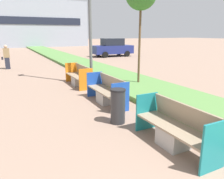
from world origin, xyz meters
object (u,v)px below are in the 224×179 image
object	(u,v)px
bench_teal_frame	(175,130)
litter_bin	(118,106)
parked_car_distant	(112,48)
bench_orange_frame	(79,77)
pedestrian_walking	(7,57)
bench_blue_frame	(107,93)

from	to	relation	value
bench_teal_frame	litter_bin	distance (m)	1.75
parked_car_distant	bench_teal_frame	bearing A→B (deg)	-110.71
bench_orange_frame	pedestrian_walking	xyz separation A→B (m)	(-2.82, 6.82, 0.45)
bench_teal_frame	litter_bin	bearing A→B (deg)	106.29
litter_bin	parked_car_distant	world-z (taller)	parked_car_distant
parked_car_distant	bench_blue_frame	bearing A→B (deg)	-115.46
litter_bin	parked_car_distant	bearing A→B (deg)	63.49
bench_blue_frame	litter_bin	size ratio (longest dim) A/B	2.20
bench_teal_frame	parked_car_distant	distance (m)	18.99
bench_teal_frame	parked_car_distant	xyz separation A→B (m)	(7.39, 17.49, 0.55)
bench_orange_frame	pedestrian_walking	bearing A→B (deg)	112.46
bench_teal_frame	bench_orange_frame	size ratio (longest dim) A/B	0.95
litter_bin	pedestrian_walking	xyz separation A→B (m)	(-2.33, 11.57, 0.34)
bench_orange_frame	litter_bin	size ratio (longest dim) A/B	2.26
bench_orange_frame	pedestrian_walking	size ratio (longest dim) A/B	1.32
bench_teal_frame	litter_bin	size ratio (longest dim) A/B	2.14
litter_bin	pedestrian_walking	size ratio (longest dim) A/B	0.58
pedestrian_walking	litter_bin	bearing A→B (deg)	-78.63
bench_teal_frame	pedestrian_walking	distance (m)	13.55
bench_blue_frame	bench_orange_frame	xyz separation A→B (m)	(0.00, 3.04, 0.00)
litter_bin	bench_orange_frame	bearing A→B (deg)	84.09
bench_orange_frame	parked_car_distant	distance (m)	13.31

